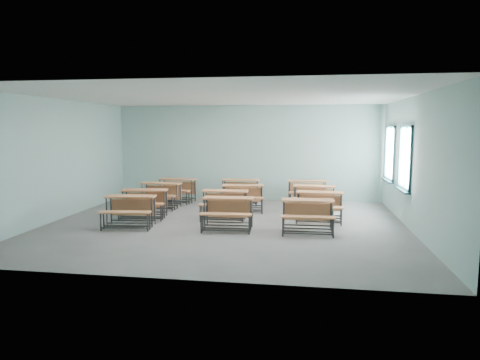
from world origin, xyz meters
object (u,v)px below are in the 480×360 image
object	(u,v)px
desk_unit_r2c1	(243,194)
desk_unit_r2c2	(314,194)
desk_unit_r1c2	(319,202)
desk_unit_r3c0	(176,186)
desk_unit_r3c1	(240,187)
desk_unit_r0c1	(228,208)
desk_unit_r0c2	(308,211)
desk_unit_r1c1	(224,200)
desk_unit_r3c2	(307,189)
desk_unit_r0c0	(130,206)
desk_unit_r1c0	(144,199)
desk_unit_r2c0	(160,191)

from	to	relation	value
desk_unit_r2c1	desk_unit_r2c2	world-z (taller)	same
desk_unit_r1c2	desk_unit_r3c0	xyz separation A→B (m)	(-4.60, 2.26, 0.00)
desk_unit_r2c1	desk_unit_r3c1	distance (m)	1.35
desk_unit_r0c1	desk_unit_r0c2	size ratio (longest dim) A/B	1.01
desk_unit_r3c0	desk_unit_r0c2	bearing A→B (deg)	-33.20
desk_unit_r1c1	desk_unit_r1c2	xyz separation A→B (m)	(2.52, 0.11, 0.00)
desk_unit_r0c1	desk_unit_r1c2	bearing A→B (deg)	27.25
desk_unit_r3c2	desk_unit_r3c0	bearing A→B (deg)	176.20
desk_unit_r0c0	desk_unit_r3c1	distance (m)	4.37
desk_unit_r2c1	desk_unit_r3c2	xyz separation A→B (m)	(1.88, 1.35, 0.00)
desk_unit_r1c0	desk_unit_r2c0	distance (m)	1.45
desk_unit_r1c0	desk_unit_r1c1	world-z (taller)	same
desk_unit_r2c1	desk_unit_r3c0	bearing A→B (deg)	147.02
desk_unit_r1c2	desk_unit_r3c0	distance (m)	5.12
desk_unit_r1c0	desk_unit_r3c1	bearing A→B (deg)	43.05
desk_unit_r0c1	desk_unit_r1c0	size ratio (longest dim) A/B	0.95
desk_unit_r1c0	desk_unit_r1c1	xyz separation A→B (m)	(2.20, 0.19, 0.00)
desk_unit_r1c2	desk_unit_r3c0	world-z (taller)	same
desk_unit_r0c0	desk_unit_r3c0	xyz separation A→B (m)	(0.06, 3.65, 0.00)
desk_unit_r2c2	desk_unit_r3c0	size ratio (longest dim) A/B	0.98
desk_unit_r2c1	desk_unit_r3c2	bearing A→B (deg)	28.92
desk_unit_r0c2	desk_unit_r2c1	distance (m)	3.02
desk_unit_r0c2	desk_unit_r3c2	world-z (taller)	same
desk_unit_r3c0	desk_unit_r3c1	size ratio (longest dim) A/B	1.06
desk_unit_r1c1	desk_unit_r3c0	world-z (taller)	same
desk_unit_r0c0	desk_unit_r1c2	size ratio (longest dim) A/B	1.04
desk_unit_r2c2	desk_unit_r2c0	bearing A→B (deg)	-174.54
desk_unit_r2c1	desk_unit_r3c2	distance (m)	2.32
desk_unit_r0c1	desk_unit_r2c0	size ratio (longest dim) A/B	1.00
desk_unit_r3c1	desk_unit_r3c2	size ratio (longest dim) A/B	0.95
desk_unit_r2c1	desk_unit_r2c2	bearing A→B (deg)	-2.31
desk_unit_r1c0	desk_unit_r3c2	distance (m)	5.18
desk_unit_r1c2	desk_unit_r3c0	bearing A→B (deg)	156.81
desk_unit_r0c2	desk_unit_r1c1	size ratio (longest dim) A/B	1.00
desk_unit_r0c1	desk_unit_r2c2	xyz separation A→B (m)	(2.09, 2.50, 0.00)
desk_unit_r2c1	desk_unit_r2c0	bearing A→B (deg)	171.57
desk_unit_r0c2	desk_unit_r1c0	bearing A→B (deg)	165.96
desk_unit_r3c1	desk_unit_r2c0	bearing A→B (deg)	-152.32
desk_unit_r2c2	desk_unit_r0c2	bearing A→B (deg)	-89.82
desk_unit_r1c2	desk_unit_r1c1	bearing A→B (deg)	-174.54
desk_unit_r3c0	desk_unit_r3c2	world-z (taller)	same
desk_unit_r1c1	desk_unit_r2c2	size ratio (longest dim) A/B	0.97
desk_unit_r2c2	desk_unit_r3c1	size ratio (longest dim) A/B	1.04
desk_unit_r3c1	desk_unit_r1c0	bearing A→B (deg)	-130.56
desk_unit_r2c0	desk_unit_r3c2	size ratio (longest dim) A/B	0.96
desk_unit_r2c2	desk_unit_r3c0	world-z (taller)	same
desk_unit_r2c0	desk_unit_r3c2	distance (m)	4.63
desk_unit_r2c1	desk_unit_r3c0	distance (m)	2.68
desk_unit_r1c0	desk_unit_r1c1	distance (m)	2.21
desk_unit_r0c0	desk_unit_r2c2	xyz separation A→B (m)	(4.54, 2.63, 0.00)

